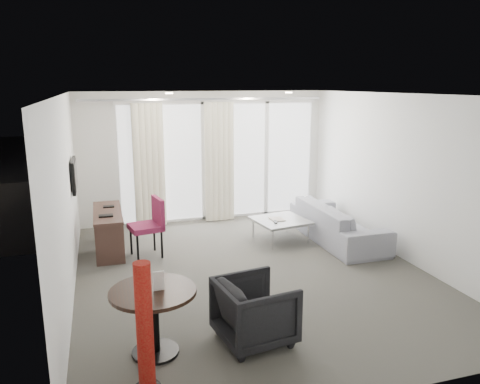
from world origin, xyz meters
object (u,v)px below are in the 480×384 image
object	(u,v)px
round_table	(154,322)
red_lamp	(145,328)
sofa	(337,222)
rattan_chair_b	(268,178)
rattan_chair_a	(226,185)
coffee_table	(280,230)
desk	(109,231)
desk_chair	(146,228)
tub_armchair	(255,311)

from	to	relation	value
round_table	red_lamp	size ratio (longest dim) A/B	0.72
red_lamp	sofa	world-z (taller)	red_lamp
rattan_chair_b	rattan_chair_a	bearing A→B (deg)	-157.57
coffee_table	rattan_chair_a	world-z (taller)	rattan_chair_a
coffee_table	rattan_chair_a	distance (m)	2.94
round_table	desk	bearing A→B (deg)	96.13
sofa	desk_chair	bearing A→B (deg)	86.76
round_table	tub_armchair	xyz separation A→B (m)	(1.07, -0.08, -0.00)
desk	desk_chair	xyz separation A→B (m)	(0.57, -0.46, 0.14)
sofa	rattan_chair_a	xyz separation A→B (m)	(-1.19, 3.20, 0.09)
round_table	rattan_chair_b	world-z (taller)	rattan_chair_b
sofa	rattan_chair_a	bearing A→B (deg)	20.35
tub_armchair	rattan_chair_a	bearing A→B (deg)	-20.83
desk_chair	red_lamp	distance (m)	3.46
sofa	rattan_chair_a	world-z (taller)	rattan_chair_a
red_lamp	rattan_chair_a	distance (m)	6.93
round_table	rattan_chair_a	distance (m)	6.34
desk_chair	tub_armchair	xyz separation A→B (m)	(0.86, -2.95, -0.13)
sofa	rattan_chair_a	size ratio (longest dim) A/B	2.68
round_table	rattan_chair_b	xyz separation A→B (m)	(3.61, 6.35, 0.08)
sofa	rattan_chair_a	distance (m)	3.41
round_table	coffee_table	world-z (taller)	round_table
coffee_table	red_lamp	bearing A→B (deg)	-127.64
desk	round_table	xyz separation A→B (m)	(0.36, -3.33, 0.02)
tub_armchair	desk_chair	bearing A→B (deg)	7.74
desk	desk_chair	bearing A→B (deg)	-38.67
desk	round_table	world-z (taller)	round_table
desk_chair	rattan_chair_a	distance (m)	3.70
desk_chair	tub_armchair	distance (m)	3.07
desk	red_lamp	bearing A→B (deg)	-86.85
red_lamp	desk_chair	bearing A→B (deg)	84.11
round_table	tub_armchair	distance (m)	1.07
rattan_chair_b	desk_chair	bearing A→B (deg)	-132.82
desk_chair	rattan_chair_b	size ratio (longest dim) A/B	1.11
tub_armchair	round_table	bearing A→B (deg)	77.43
desk_chair	rattan_chair_b	distance (m)	4.87
red_lamp	rattan_chair_a	world-z (taller)	red_lamp
red_lamp	rattan_chair_a	xyz separation A→B (m)	(2.52, 6.45, -0.20)
red_lamp	rattan_chair_b	world-z (taller)	red_lamp
round_table	tub_armchair	world-z (taller)	round_table
red_lamp	rattan_chair_b	size ratio (longest dim) A/B	1.43
desk	coffee_table	bearing A→B (deg)	-7.16
rattan_chair_b	tub_armchair	bearing A→B (deg)	-110.08
desk	rattan_chair_a	bearing A→B (deg)	43.05
desk	red_lamp	size ratio (longest dim) A/B	1.17
red_lamp	coffee_table	world-z (taller)	red_lamp
rattan_chair_a	desk_chair	bearing A→B (deg)	-141.23
round_table	coffee_table	size ratio (longest dim) A/B	1.02
coffee_table	sofa	world-z (taller)	sofa
desk_chair	sofa	xyz separation A→B (m)	(3.35, -0.19, -0.15)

